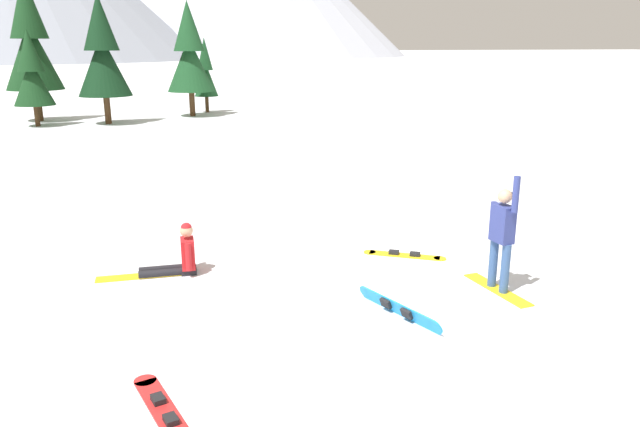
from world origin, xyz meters
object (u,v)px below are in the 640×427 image
(pine_tree_broad, at_px, (30,42))
(pine_tree_short, at_px, (32,74))
(pine_tree_young, at_px, (205,72))
(pine_tree_twin, at_px, (102,54))
(snowboarder_midground, at_px, (178,256))
(loose_snowboard_near_left, at_px, (404,255))
(snowboarder_foreground, at_px, (502,236))
(loose_snowboard_near_right, at_px, (164,412))
(pine_tree_leaning, at_px, (189,54))
(loose_snowboard_far_spare, at_px, (398,309))

(pine_tree_broad, relative_size, pine_tree_short, 1.58)
(pine_tree_young, relative_size, pine_tree_twin, 0.68)
(pine_tree_young, bearing_deg, pine_tree_broad, -170.95)
(pine_tree_short, bearing_deg, snowboarder_midground, -78.36)
(loose_snowboard_near_left, bearing_deg, snowboarder_midground, 174.33)
(snowboarder_foreground, distance_m, loose_snowboard_near_right, 6.17)
(snowboarder_foreground, bearing_deg, pine_tree_short, 110.94)
(loose_snowboard_near_right, bearing_deg, pine_tree_young, 81.08)
(loose_snowboard_near_left, distance_m, pine_tree_twin, 25.08)
(pine_tree_leaning, bearing_deg, pine_tree_young, 58.61)
(loose_snowboard_near_left, height_order, pine_tree_twin, pine_tree_twin)
(pine_tree_broad, xyz_separation_m, pine_tree_young, (9.51, 1.51, -1.76))
(snowboarder_foreground, xyz_separation_m, pine_tree_twin, (-6.57, 26.23, 2.66))
(loose_snowboard_far_spare, xyz_separation_m, pine_tree_young, (1.38, 30.72, 2.34))
(pine_tree_young, bearing_deg, loose_snowboard_near_left, -90.08)
(pine_tree_short, bearing_deg, loose_snowboard_near_left, -68.96)
(pine_tree_broad, height_order, pine_tree_twin, pine_tree_broad)
(loose_snowboard_near_left, bearing_deg, loose_snowboard_near_right, -141.15)
(snowboarder_foreground, relative_size, snowboarder_midground, 1.14)
(loose_snowboard_near_right, bearing_deg, loose_snowboard_far_spare, 22.49)
(pine_tree_broad, bearing_deg, loose_snowboard_near_right, -81.77)
(pine_tree_broad, distance_m, pine_tree_short, 2.94)
(snowboarder_midground, relative_size, pine_tree_short, 0.37)
(pine_tree_short, xyz_separation_m, pine_tree_leaning, (8.22, 2.16, 0.91))
(snowboarder_midground, xyz_separation_m, pine_tree_broad, (-5.05, 26.25, 3.89))
(snowboarder_foreground, relative_size, loose_snowboard_near_left, 1.36)
(loose_snowboard_near_left, distance_m, pine_tree_young, 28.31)
(pine_tree_twin, bearing_deg, snowboarder_midground, -86.61)
(pine_tree_short, distance_m, pine_tree_twin, 3.63)
(pine_tree_broad, distance_m, pine_tree_twin, 4.50)
(loose_snowboard_far_spare, relative_size, pine_tree_young, 0.40)
(pine_tree_short, height_order, pine_tree_leaning, pine_tree_leaning)
(pine_tree_young, distance_m, pine_tree_twin, 7.23)
(loose_snowboard_far_spare, height_order, pine_tree_broad, pine_tree_broad)
(snowboarder_midground, bearing_deg, pine_tree_short, 101.64)
(snowboarder_foreground, xyz_separation_m, loose_snowboard_near_left, (-0.76, 2.10, -0.96))
(pine_tree_young, height_order, pine_tree_leaning, pine_tree_leaning)
(loose_snowboard_far_spare, relative_size, pine_tree_broad, 0.23)
(loose_snowboard_near_right, bearing_deg, snowboarder_midground, 82.30)
(snowboarder_foreground, distance_m, pine_tree_leaning, 28.64)
(loose_snowboard_near_right, height_order, pine_tree_young, pine_tree_young)
(pine_tree_twin, bearing_deg, loose_snowboard_near_right, -88.38)
(loose_snowboard_near_left, bearing_deg, pine_tree_leaning, 92.35)
(pine_tree_young, bearing_deg, pine_tree_twin, -145.17)
(snowboarder_foreground, height_order, pine_tree_leaning, pine_tree_leaning)
(snowboarder_foreground, height_order, pine_tree_broad, pine_tree_broad)
(snowboarder_foreground, height_order, pine_tree_twin, pine_tree_twin)
(snowboarder_foreground, height_order, snowboarder_midground, snowboarder_foreground)
(snowboarder_foreground, relative_size, pine_tree_leaning, 0.32)
(snowboarder_midground, height_order, loose_snowboard_far_spare, snowboarder_midground)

